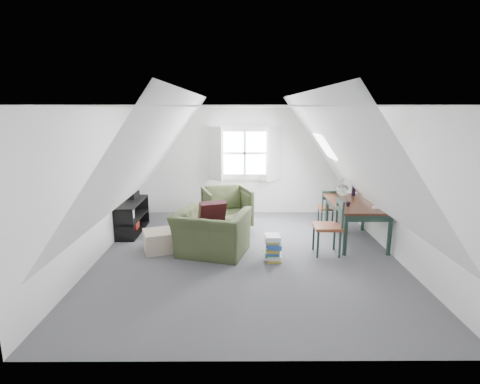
{
  "coord_description": "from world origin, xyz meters",
  "views": [
    {
      "loc": [
        -0.15,
        -6.03,
        2.47
      ],
      "look_at": [
        -0.12,
        0.6,
        0.99
      ],
      "focal_mm": 28.0,
      "sensor_mm": 36.0,
      "label": 1
    }
  ],
  "objects_px": {
    "dining_chair_far": "(328,207)",
    "magazine_stack": "(273,248)",
    "media_shelf": "(131,219)",
    "dining_table": "(356,208)",
    "armchair_far": "(227,227)",
    "ottoman": "(160,241)",
    "dining_chair_near": "(329,226)",
    "armchair_near": "(212,254)"
  },
  "relations": [
    {
      "from": "ottoman",
      "to": "dining_table",
      "type": "xyz_separation_m",
      "value": [
        3.6,
        0.45,
        0.48
      ]
    },
    {
      "from": "ottoman",
      "to": "dining_chair_near",
      "type": "distance_m",
      "value": 2.98
    },
    {
      "from": "armchair_far",
      "to": "dining_table",
      "type": "xyz_separation_m",
      "value": [
        2.45,
        -0.9,
        0.66
      ]
    },
    {
      "from": "armchair_near",
      "to": "dining_chair_near",
      "type": "xyz_separation_m",
      "value": [
        2.02,
        -0.0,
        0.51
      ]
    },
    {
      "from": "armchair_near",
      "to": "dining_table",
      "type": "relative_size",
      "value": 0.77
    },
    {
      "from": "armchair_far",
      "to": "ottoman",
      "type": "xyz_separation_m",
      "value": [
        -1.15,
        -1.35,
        0.18
      ]
    },
    {
      "from": "ottoman",
      "to": "dining_table",
      "type": "height_order",
      "value": "dining_table"
    },
    {
      "from": "ottoman",
      "to": "armchair_far",
      "type": "bearing_deg",
      "value": 49.55
    },
    {
      "from": "ottoman",
      "to": "media_shelf",
      "type": "bearing_deg",
      "value": 128.11
    },
    {
      "from": "magazine_stack",
      "to": "dining_table",
      "type": "bearing_deg",
      "value": 28.78
    },
    {
      "from": "ottoman",
      "to": "dining_chair_near",
      "type": "xyz_separation_m",
      "value": [
        2.96,
        -0.17,
        0.33
      ]
    },
    {
      "from": "armchair_far",
      "to": "dining_chair_far",
      "type": "relative_size",
      "value": 1.15
    },
    {
      "from": "dining_table",
      "to": "magazine_stack",
      "type": "xyz_separation_m",
      "value": [
        -1.63,
        -0.9,
        -0.45
      ]
    },
    {
      "from": "media_shelf",
      "to": "magazine_stack",
      "type": "xyz_separation_m",
      "value": [
        2.76,
        -1.45,
        -0.07
      ]
    },
    {
      "from": "dining_table",
      "to": "ottoman",
      "type": "bearing_deg",
      "value": -173.24
    },
    {
      "from": "armchair_far",
      "to": "dining_chair_near",
      "type": "distance_m",
      "value": 2.41
    },
    {
      "from": "armchair_far",
      "to": "ottoman",
      "type": "height_order",
      "value": "armchair_far"
    },
    {
      "from": "dining_table",
      "to": "dining_chair_far",
      "type": "relative_size",
      "value": 1.88
    },
    {
      "from": "dining_chair_near",
      "to": "magazine_stack",
      "type": "distance_m",
      "value": 1.07
    },
    {
      "from": "armchair_near",
      "to": "dining_chair_far",
      "type": "height_order",
      "value": "dining_chair_far"
    },
    {
      "from": "armchair_near",
      "to": "dining_chair_far",
      "type": "xyz_separation_m",
      "value": [
        2.36,
        1.52,
        0.43
      ]
    },
    {
      "from": "magazine_stack",
      "to": "ottoman",
      "type": "bearing_deg",
      "value": 167.16
    },
    {
      "from": "dining_table",
      "to": "dining_chair_near",
      "type": "xyz_separation_m",
      "value": [
        -0.64,
        -0.61,
        -0.16
      ]
    },
    {
      "from": "magazine_stack",
      "to": "armchair_far",
      "type": "bearing_deg",
      "value": 114.6
    },
    {
      "from": "armchair_near",
      "to": "magazine_stack",
      "type": "relative_size",
      "value": 2.74
    },
    {
      "from": "armchair_near",
      "to": "media_shelf",
      "type": "xyz_separation_m",
      "value": [
        -1.72,
        1.17,
        0.29
      ]
    },
    {
      "from": "armchair_far",
      "to": "magazine_stack",
      "type": "bearing_deg",
      "value": -82.48
    },
    {
      "from": "armchair_near",
      "to": "magazine_stack",
      "type": "distance_m",
      "value": 1.09
    },
    {
      "from": "media_shelf",
      "to": "dining_table",
      "type": "bearing_deg",
      "value": -5.46
    },
    {
      "from": "dining_chair_far",
      "to": "dining_chair_near",
      "type": "distance_m",
      "value": 1.56
    },
    {
      "from": "armchair_near",
      "to": "dining_table",
      "type": "bearing_deg",
      "value": -151.15
    },
    {
      "from": "armchair_near",
      "to": "magazine_stack",
      "type": "bearing_deg",
      "value": -179.47
    },
    {
      "from": "armchair_far",
      "to": "media_shelf",
      "type": "height_order",
      "value": "media_shelf"
    },
    {
      "from": "armchair_near",
      "to": "armchair_far",
      "type": "relative_size",
      "value": 1.25
    },
    {
      "from": "dining_chair_near",
      "to": "media_shelf",
      "type": "distance_m",
      "value": 3.93
    },
    {
      "from": "armchair_near",
      "to": "armchair_far",
      "type": "distance_m",
      "value": 1.52
    },
    {
      "from": "ottoman",
      "to": "armchair_near",
      "type": "bearing_deg",
      "value": -9.93
    },
    {
      "from": "dining_chair_far",
      "to": "magazine_stack",
      "type": "bearing_deg",
      "value": 46.93
    },
    {
      "from": "armchair_near",
      "to": "media_shelf",
      "type": "distance_m",
      "value": 2.1
    },
    {
      "from": "dining_chair_far",
      "to": "dining_chair_near",
      "type": "bearing_deg",
      "value": 70.72
    },
    {
      "from": "dining_chair_near",
      "to": "armchair_near",
      "type": "bearing_deg",
      "value": -69.28
    },
    {
      "from": "armchair_far",
      "to": "ottoman",
      "type": "bearing_deg",
      "value": -147.53
    }
  ]
}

